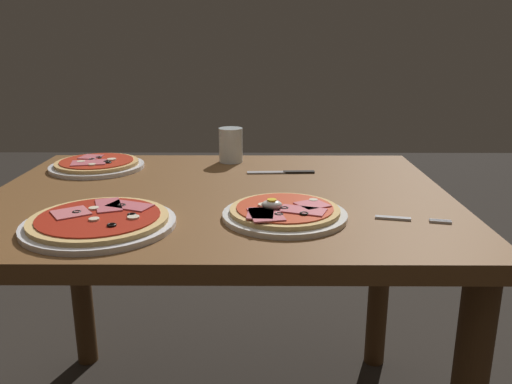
{
  "coord_description": "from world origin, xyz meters",
  "views": [
    {
      "loc": [
        0.1,
        -1.27,
        1.12
      ],
      "look_at": [
        0.09,
        -0.1,
        0.78
      ],
      "focal_mm": 36.79,
      "sensor_mm": 36.0,
      "label": 1
    }
  ],
  "objects_px": {
    "pizza_foreground": "(284,213)",
    "water_glass_near": "(231,147)",
    "pizza_across_left": "(99,221)",
    "fork": "(407,219)",
    "pizza_across_right": "(97,165)",
    "knife": "(286,172)",
    "dining_table": "(220,235)"
  },
  "relations": [
    {
      "from": "dining_table",
      "to": "knife",
      "type": "relative_size",
      "value": 5.9
    },
    {
      "from": "pizza_across_left",
      "to": "pizza_across_right",
      "type": "bearing_deg",
      "value": 107.13
    },
    {
      "from": "water_glass_near",
      "to": "knife",
      "type": "xyz_separation_m",
      "value": [
        0.17,
        -0.15,
        -0.04
      ]
    },
    {
      "from": "water_glass_near",
      "to": "pizza_foreground",
      "type": "bearing_deg",
      "value": -75.15
    },
    {
      "from": "pizza_foreground",
      "to": "fork",
      "type": "height_order",
      "value": "pizza_foreground"
    },
    {
      "from": "pizza_across_right",
      "to": "fork",
      "type": "xyz_separation_m",
      "value": [
        0.8,
        -0.46,
        -0.01
      ]
    },
    {
      "from": "pizza_foreground",
      "to": "pizza_across_left",
      "type": "xyz_separation_m",
      "value": [
        -0.38,
        -0.06,
        -0.0
      ]
    },
    {
      "from": "dining_table",
      "to": "pizza_across_right",
      "type": "bearing_deg",
      "value": 146.52
    },
    {
      "from": "dining_table",
      "to": "pizza_across_right",
      "type": "relative_size",
      "value": 4.16
    },
    {
      "from": "dining_table",
      "to": "water_glass_near",
      "type": "bearing_deg",
      "value": 87.94
    },
    {
      "from": "pizza_across_left",
      "to": "water_glass_near",
      "type": "height_order",
      "value": "water_glass_near"
    },
    {
      "from": "fork",
      "to": "knife",
      "type": "bearing_deg",
      "value": 120.33
    },
    {
      "from": "dining_table",
      "to": "fork",
      "type": "relative_size",
      "value": 7.35
    },
    {
      "from": "water_glass_near",
      "to": "fork",
      "type": "relative_size",
      "value": 0.68
    },
    {
      "from": "pizza_across_left",
      "to": "fork",
      "type": "bearing_deg",
      "value": 4.06
    },
    {
      "from": "pizza_across_left",
      "to": "knife",
      "type": "distance_m",
      "value": 0.61
    },
    {
      "from": "pizza_across_right",
      "to": "pizza_across_left",
      "type": "bearing_deg",
      "value": -72.87
    },
    {
      "from": "pizza_across_right",
      "to": "water_glass_near",
      "type": "distance_m",
      "value": 0.41
    },
    {
      "from": "pizza_across_right",
      "to": "knife",
      "type": "bearing_deg",
      "value": -5.37
    },
    {
      "from": "pizza_across_right",
      "to": "water_glass_near",
      "type": "xyz_separation_m",
      "value": [
        0.4,
        0.09,
        0.03
      ]
    },
    {
      "from": "pizza_foreground",
      "to": "water_glass_near",
      "type": "xyz_separation_m",
      "value": [
        -0.14,
        0.54,
        0.03
      ]
    },
    {
      "from": "water_glass_near",
      "to": "dining_table",
      "type": "bearing_deg",
      "value": -92.06
    },
    {
      "from": "pizza_foreground",
      "to": "pizza_across_right",
      "type": "height_order",
      "value": "pizza_foreground"
    },
    {
      "from": "dining_table",
      "to": "pizza_across_left",
      "type": "xyz_separation_m",
      "value": [
        -0.23,
        -0.25,
        0.13
      ]
    },
    {
      "from": "water_glass_near",
      "to": "knife",
      "type": "relative_size",
      "value": 0.55
    },
    {
      "from": "pizza_across_right",
      "to": "pizza_foreground",
      "type": "bearing_deg",
      "value": -39.76
    },
    {
      "from": "pizza_foreground",
      "to": "water_glass_near",
      "type": "height_order",
      "value": "water_glass_near"
    },
    {
      "from": "pizza_across_left",
      "to": "pizza_across_right",
      "type": "relative_size",
      "value": 1.13
    },
    {
      "from": "pizza_foreground",
      "to": "knife",
      "type": "xyz_separation_m",
      "value": [
        0.02,
        0.4,
        -0.01
      ]
    },
    {
      "from": "pizza_across_left",
      "to": "knife",
      "type": "relative_size",
      "value": 1.61
    },
    {
      "from": "knife",
      "to": "fork",
      "type": "bearing_deg",
      "value": -59.67
    },
    {
      "from": "pizza_across_right",
      "to": "water_glass_near",
      "type": "relative_size",
      "value": 2.58
    }
  ]
}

